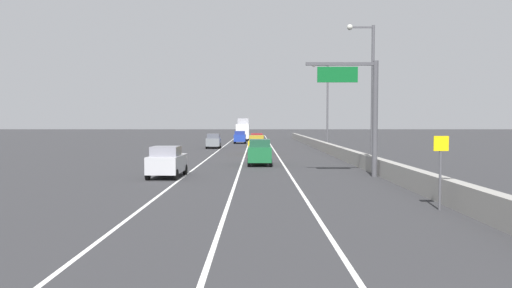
{
  "coord_description": "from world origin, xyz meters",
  "views": [
    {
      "loc": [
        -0.79,
        -3.86,
        3.56
      ],
      "look_at": [
        -1.01,
        41.75,
        1.4
      ],
      "focal_mm": 32.73,
      "sensor_mm": 36.0,
      "label": 1
    }
  ],
  "objects_px": {
    "car_green_1": "(262,152)",
    "car_blue_2": "(242,137)",
    "speed_advisory_sign": "(443,167)",
    "lamp_post_right_second": "(372,87)",
    "overhead_sign_gantry": "(366,104)",
    "car_gray_3": "(216,141)",
    "car_red_0": "(259,140)",
    "box_truck": "(245,130)",
    "car_yellow_4": "(259,145)",
    "lamp_post_right_third": "(328,101)",
    "car_silver_5": "(169,162)"
  },
  "relations": [
    {
      "from": "car_red_0",
      "to": "car_blue_2",
      "type": "distance_m",
      "value": 10.75
    },
    {
      "from": "lamp_post_right_third",
      "to": "box_truck",
      "type": "relative_size",
      "value": 1.35
    },
    {
      "from": "speed_advisory_sign",
      "to": "car_yellow_4",
      "type": "xyz_separation_m",
      "value": [
        -7.32,
        33.39,
        -0.73
      ]
    },
    {
      "from": "lamp_post_right_second",
      "to": "lamp_post_right_third",
      "type": "relative_size",
      "value": 1.0
    },
    {
      "from": "car_green_1",
      "to": "car_blue_2",
      "type": "bearing_deg",
      "value": 94.41
    },
    {
      "from": "car_yellow_4",
      "to": "car_red_0",
      "type": "bearing_deg",
      "value": 89.93
    },
    {
      "from": "lamp_post_right_second",
      "to": "car_red_0",
      "type": "distance_m",
      "value": 32.54
    },
    {
      "from": "speed_advisory_sign",
      "to": "lamp_post_right_third",
      "type": "xyz_separation_m",
      "value": [
        1.54,
        41.4,
        4.51
      ]
    },
    {
      "from": "car_red_0",
      "to": "car_silver_5",
      "type": "relative_size",
      "value": 1.1
    },
    {
      "from": "car_red_0",
      "to": "car_gray_3",
      "type": "relative_size",
      "value": 0.93
    },
    {
      "from": "overhead_sign_gantry",
      "to": "car_yellow_4",
      "type": "relative_size",
      "value": 1.77
    },
    {
      "from": "lamp_post_right_third",
      "to": "car_green_1",
      "type": "bearing_deg",
      "value": -111.98
    },
    {
      "from": "speed_advisory_sign",
      "to": "car_yellow_4",
      "type": "distance_m",
      "value": 34.19
    },
    {
      "from": "car_yellow_4",
      "to": "car_silver_5",
      "type": "height_order",
      "value": "car_yellow_4"
    },
    {
      "from": "speed_advisory_sign",
      "to": "lamp_post_right_second",
      "type": "bearing_deg",
      "value": 85.61
    },
    {
      "from": "box_truck",
      "to": "lamp_post_right_third",
      "type": "bearing_deg",
      "value": -68.35
    },
    {
      "from": "overhead_sign_gantry",
      "to": "car_gray_3",
      "type": "height_order",
      "value": "overhead_sign_gantry"
    },
    {
      "from": "car_silver_5",
      "to": "box_truck",
      "type": "distance_m",
      "value": 59.15
    },
    {
      "from": "overhead_sign_gantry",
      "to": "car_gray_3",
      "type": "distance_m",
      "value": 35.73
    },
    {
      "from": "car_blue_2",
      "to": "car_yellow_4",
      "type": "bearing_deg",
      "value": -83.78
    },
    {
      "from": "overhead_sign_gantry",
      "to": "lamp_post_right_third",
      "type": "distance_m",
      "value": 29.95
    },
    {
      "from": "lamp_post_right_third",
      "to": "speed_advisory_sign",
      "type": "bearing_deg",
      "value": -92.13
    },
    {
      "from": "overhead_sign_gantry",
      "to": "speed_advisory_sign",
      "type": "xyz_separation_m",
      "value": [
        0.44,
        -11.55,
        -2.96
      ]
    },
    {
      "from": "car_red_0",
      "to": "car_gray_3",
      "type": "bearing_deg",
      "value": -148.59
    },
    {
      "from": "speed_advisory_sign",
      "to": "car_blue_2",
      "type": "xyz_separation_m",
      "value": [
        -10.08,
        58.7,
        -0.73
      ]
    },
    {
      "from": "car_blue_2",
      "to": "car_yellow_4",
      "type": "relative_size",
      "value": 0.98
    },
    {
      "from": "lamp_post_right_third",
      "to": "overhead_sign_gantry",
      "type": "bearing_deg",
      "value": -93.8
    },
    {
      "from": "car_green_1",
      "to": "car_gray_3",
      "type": "relative_size",
      "value": 1.0
    },
    {
      "from": "car_silver_5",
      "to": "car_green_1",
      "type": "bearing_deg",
      "value": 55.63
    },
    {
      "from": "overhead_sign_gantry",
      "to": "lamp_post_right_second",
      "type": "bearing_deg",
      "value": 73.05
    },
    {
      "from": "box_truck",
      "to": "car_yellow_4",
      "type": "bearing_deg",
      "value": -85.99
    },
    {
      "from": "speed_advisory_sign",
      "to": "car_green_1",
      "type": "distance_m",
      "value": 21.24
    },
    {
      "from": "speed_advisory_sign",
      "to": "box_truck",
      "type": "distance_m",
      "value": 70.93
    },
    {
      "from": "car_green_1",
      "to": "box_truck",
      "type": "relative_size",
      "value": 0.59
    },
    {
      "from": "lamp_post_right_third",
      "to": "car_gray_3",
      "type": "relative_size",
      "value": 2.28
    },
    {
      "from": "overhead_sign_gantry",
      "to": "car_blue_2",
      "type": "bearing_deg",
      "value": 101.55
    },
    {
      "from": "car_gray_3",
      "to": "car_yellow_4",
      "type": "relative_size",
      "value": 1.14
    },
    {
      "from": "lamp_post_right_third",
      "to": "car_silver_5",
      "type": "bearing_deg",
      "value": -115.9
    },
    {
      "from": "overhead_sign_gantry",
      "to": "lamp_post_right_second",
      "type": "xyz_separation_m",
      "value": [
        1.78,
        5.84,
        1.55
      ]
    },
    {
      "from": "car_green_1",
      "to": "car_silver_5",
      "type": "height_order",
      "value": "car_green_1"
    },
    {
      "from": "car_blue_2",
      "to": "car_yellow_4",
      "type": "xyz_separation_m",
      "value": [
        2.76,
        -25.3,
        0.01
      ]
    },
    {
      "from": "lamp_post_right_second",
      "to": "car_blue_2",
      "type": "bearing_deg",
      "value": 105.45
    },
    {
      "from": "overhead_sign_gantry",
      "to": "box_truck",
      "type": "bearing_deg",
      "value": 99.16
    },
    {
      "from": "car_silver_5",
      "to": "box_truck",
      "type": "bearing_deg",
      "value": 86.87
    },
    {
      "from": "car_yellow_4",
      "to": "car_blue_2",
      "type": "bearing_deg",
      "value": 96.22
    },
    {
      "from": "lamp_post_right_second",
      "to": "car_green_1",
      "type": "relative_size",
      "value": 2.29
    },
    {
      "from": "car_green_1",
      "to": "car_silver_5",
      "type": "bearing_deg",
      "value": -124.37
    },
    {
      "from": "car_yellow_4",
      "to": "car_silver_5",
      "type": "relative_size",
      "value": 1.04
    },
    {
      "from": "car_green_1",
      "to": "car_blue_2",
      "type": "distance_m",
      "value": 38.81
    },
    {
      "from": "overhead_sign_gantry",
      "to": "car_yellow_4",
      "type": "xyz_separation_m",
      "value": [
        -6.88,
        21.84,
        -3.69
      ]
    }
  ]
}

